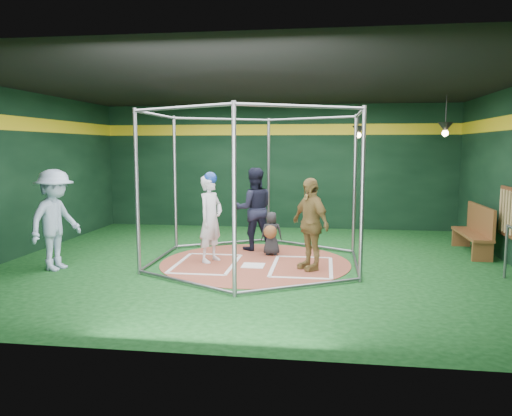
# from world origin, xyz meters

# --- Properties ---
(room_shell) EXTENTS (10.10, 9.10, 3.53)m
(room_shell) POSITION_xyz_m (0.00, 0.01, 1.75)
(room_shell) COLOR #0D3913
(room_shell) RESTS_ON ground
(clay_disc) EXTENTS (3.80, 3.80, 0.01)m
(clay_disc) POSITION_xyz_m (0.00, 0.00, 0.01)
(clay_disc) COLOR #974B37
(clay_disc) RESTS_ON ground
(home_plate) EXTENTS (0.43, 0.43, 0.01)m
(home_plate) POSITION_xyz_m (0.00, -0.30, 0.02)
(home_plate) COLOR white
(home_plate) RESTS_ON clay_disc
(batter_box_left) EXTENTS (1.17, 1.77, 0.01)m
(batter_box_left) POSITION_xyz_m (-0.95, -0.25, 0.02)
(batter_box_left) COLOR white
(batter_box_left) RESTS_ON clay_disc
(batter_box_right) EXTENTS (1.17, 1.77, 0.01)m
(batter_box_right) POSITION_xyz_m (0.95, -0.25, 0.02)
(batter_box_right) COLOR white
(batter_box_right) RESTS_ON clay_disc
(batting_cage) EXTENTS (4.05, 4.67, 3.00)m
(batting_cage) POSITION_xyz_m (-0.00, -0.00, 1.50)
(batting_cage) COLOR gray
(batting_cage) RESTS_ON ground
(bat_rack) EXTENTS (0.07, 1.25, 0.98)m
(bat_rack) POSITION_xyz_m (4.93, 0.40, 1.05)
(bat_rack) COLOR brown
(bat_rack) RESTS_ON room_shell
(pendant_lamp_near) EXTENTS (0.34, 0.34, 0.90)m
(pendant_lamp_near) POSITION_xyz_m (2.20, 3.60, 2.74)
(pendant_lamp_near) COLOR black
(pendant_lamp_near) RESTS_ON room_shell
(pendant_lamp_far) EXTENTS (0.34, 0.34, 0.90)m
(pendant_lamp_far) POSITION_xyz_m (4.00, 2.00, 2.74)
(pendant_lamp_far) COLOR black
(pendant_lamp_far) RESTS_ON room_shell
(batter_figure) EXTENTS (0.63, 0.75, 1.81)m
(batter_figure) POSITION_xyz_m (-0.90, -0.04, 0.91)
(batter_figure) COLOR silver
(batter_figure) RESTS_ON clay_disc
(visitor_leopard) EXTENTS (0.96, 1.06, 1.74)m
(visitor_leopard) POSITION_xyz_m (1.10, -0.40, 0.88)
(visitor_leopard) COLOR #A88A48
(visitor_leopard) RESTS_ON clay_disc
(catcher_figure) EXTENTS (0.50, 0.57, 0.93)m
(catcher_figure) POSITION_xyz_m (0.24, 0.72, 0.49)
(catcher_figure) COLOR black
(catcher_figure) RESTS_ON clay_disc
(umpire) EXTENTS (1.06, 0.92, 1.85)m
(umpire) POSITION_xyz_m (-0.21, 1.26, 0.94)
(umpire) COLOR black
(umpire) RESTS_ON clay_disc
(bystander_blue) EXTENTS (0.95, 1.35, 1.90)m
(bystander_blue) POSITION_xyz_m (-3.66, -1.05, 0.95)
(bystander_blue) COLOR #A3BBD8
(bystander_blue) RESTS_ON ground
(dugout_bench) EXTENTS (0.42, 1.82, 1.06)m
(dugout_bench) POSITION_xyz_m (4.63, 1.56, 0.54)
(dugout_bench) COLOR brown
(dugout_bench) RESTS_ON ground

